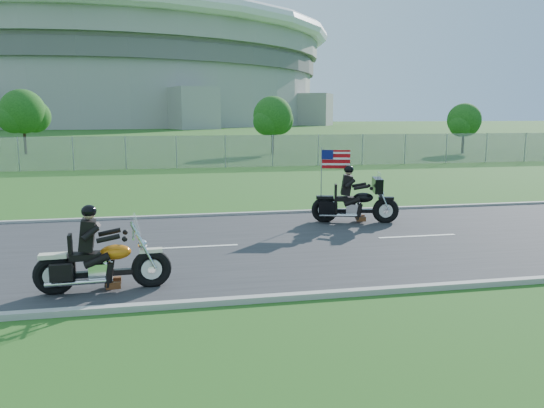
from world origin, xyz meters
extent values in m
plane|color=#24561A|center=(0.00, 0.00, 0.00)|extent=(420.00, 420.00, 0.00)
cube|color=#28282B|center=(0.00, 0.00, 0.02)|extent=(120.00, 8.00, 0.04)
cube|color=#9E9B93|center=(0.00, 4.05, 0.05)|extent=(120.00, 0.18, 0.12)
cube|color=#9E9B93|center=(0.00, -4.05, 0.05)|extent=(120.00, 0.18, 0.12)
cube|color=gray|center=(-5.00, 20.00, 1.00)|extent=(60.00, 0.03, 2.00)
cylinder|color=#A3A099|center=(-20.00, 170.00, 10.00)|extent=(130.00, 130.00, 20.00)
cylinder|color=#605E5B|center=(-20.00, 170.00, 17.00)|extent=(132.00, 132.00, 4.00)
cylinder|color=#A3A099|center=(-20.00, 170.00, 23.00)|extent=(134.00, 134.00, 6.00)
torus|color=white|center=(-20.00, 170.00, 27.00)|extent=(140.40, 140.40, 4.40)
cylinder|color=#382316|center=(6.00, 30.00, 1.26)|extent=(0.22, 0.22, 2.52)
sphere|color=#184512|center=(6.00, 30.00, 3.15)|extent=(3.20, 3.20, 3.20)
sphere|color=#184512|center=(6.64, 30.48, 2.79)|extent=(2.40, 2.40, 2.40)
sphere|color=#184512|center=(5.44, 29.60, 2.70)|extent=(2.24, 2.24, 2.24)
cylinder|color=#382316|center=(-14.00, 34.00, 1.40)|extent=(0.22, 0.22, 2.80)
sphere|color=#184512|center=(-14.00, 34.00, 3.50)|extent=(3.60, 3.60, 3.60)
sphere|color=#184512|center=(-13.28, 34.54, 3.10)|extent=(2.70, 2.70, 2.70)
sphere|color=#184512|center=(-14.63, 33.55, 3.00)|extent=(2.52, 2.52, 2.52)
cylinder|color=#382316|center=(22.00, 28.00, 1.12)|extent=(0.22, 0.22, 2.24)
sphere|color=#184512|center=(22.00, 28.00, 2.80)|extent=(2.80, 2.80, 2.80)
sphere|color=#184512|center=(22.56, 28.42, 2.48)|extent=(2.10, 2.10, 2.10)
sphere|color=#184512|center=(21.51, 27.65, 2.40)|extent=(1.96, 1.96, 1.96)
torus|color=black|center=(-2.94, -2.90, 0.39)|extent=(0.77, 0.23, 0.76)
torus|color=black|center=(-4.68, -2.99, 0.39)|extent=(0.77, 0.23, 0.76)
ellipsoid|color=orange|center=(-3.59, -2.93, 0.76)|extent=(0.59, 0.36, 0.29)
cube|color=black|center=(-4.12, -2.96, 0.72)|extent=(0.58, 0.34, 0.12)
cube|color=black|center=(-4.07, -2.96, 1.12)|extent=(0.27, 0.42, 0.56)
sphere|color=black|center=(-4.02, -2.96, 1.56)|extent=(0.29, 0.29, 0.28)
cube|color=silver|center=(-3.18, -2.91, 1.25)|extent=(0.07, 0.47, 0.41)
torus|color=black|center=(3.89, 1.91, 0.41)|extent=(0.83, 0.39, 0.81)
torus|color=black|center=(2.11, 2.38, 0.41)|extent=(0.83, 0.39, 0.81)
ellipsoid|color=black|center=(3.23, 2.09, 0.80)|extent=(0.68, 0.49, 0.30)
cube|color=black|center=(2.68, 2.23, 0.76)|extent=(0.66, 0.47, 0.13)
cube|color=black|center=(2.74, 2.22, 1.18)|extent=(0.36, 0.49, 0.60)
sphere|color=black|center=(2.79, 2.20, 1.65)|extent=(0.36, 0.36, 0.29)
cube|color=black|center=(3.63, 1.98, 1.18)|extent=(0.45, 0.90, 0.44)
cube|color=#B70C11|center=(2.48, 2.51, 1.94)|extent=(0.85, 0.24, 0.57)
camera|label=1|loc=(-2.58, -12.94, 3.31)|focal=35.00mm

